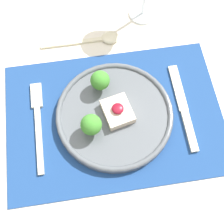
# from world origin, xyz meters

# --- Properties ---
(ground_plane) EXTENTS (8.00, 8.00, 0.00)m
(ground_plane) POSITION_xyz_m (0.00, 0.00, 0.00)
(ground_plane) COLOR #4C4742
(dining_table) EXTENTS (1.37, 1.15, 0.73)m
(dining_table) POSITION_xyz_m (0.00, 0.00, 0.65)
(dining_table) COLOR beige
(dining_table) RESTS_ON ground_plane
(placemat) EXTENTS (0.47, 0.32, 0.00)m
(placemat) POSITION_xyz_m (0.00, 0.00, 0.73)
(placemat) COLOR navy
(placemat) RESTS_ON dining_table
(dinner_plate) EXTENTS (0.25, 0.25, 0.07)m
(dinner_plate) POSITION_xyz_m (-0.01, 0.00, 0.75)
(dinner_plate) COLOR #4C5156
(dinner_plate) RESTS_ON placemat
(fork) EXTENTS (0.02, 0.21, 0.01)m
(fork) POSITION_xyz_m (-0.16, 0.02, 0.73)
(fork) COLOR beige
(fork) RESTS_ON placemat
(knife) EXTENTS (0.02, 0.21, 0.01)m
(knife) POSITION_xyz_m (0.15, -0.01, 0.73)
(knife) COLOR beige
(knife) RESTS_ON placemat
(spoon) EXTENTS (0.19, 0.04, 0.01)m
(spoon) POSITION_xyz_m (-0.01, 0.21, 0.73)
(spoon) COLOR beige
(spoon) RESTS_ON dining_table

